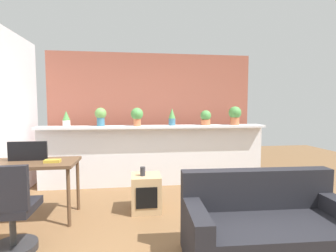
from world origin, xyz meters
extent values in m
plane|color=brown|center=(0.00, 0.00, 0.00)|extent=(12.00, 12.00, 0.00)
cube|color=silver|center=(0.00, 2.00, 0.53)|extent=(4.05, 0.16, 1.06)
cube|color=silver|center=(0.00, 1.96, 1.08)|extent=(4.05, 0.38, 0.04)
cube|color=#9E5442|center=(0.00, 2.60, 1.25)|extent=(4.05, 0.10, 2.50)
cylinder|color=silver|center=(-1.53, 2.00, 1.15)|extent=(0.12, 0.12, 0.10)
cone|color=#4C9347|center=(-1.53, 2.00, 1.29)|extent=(0.12, 0.12, 0.17)
cylinder|color=#386B84|center=(-0.95, 1.99, 1.17)|extent=(0.13, 0.13, 0.15)
sphere|color=#669E4C|center=(-0.95, 1.99, 1.32)|extent=(0.20, 0.20, 0.20)
cylinder|color=#C66B42|center=(-0.32, 1.93, 1.16)|extent=(0.13, 0.13, 0.13)
sphere|color=#4C9347|center=(-0.32, 1.93, 1.31)|extent=(0.22, 0.22, 0.22)
cylinder|color=#386B84|center=(0.32, 1.99, 1.16)|extent=(0.12, 0.12, 0.13)
cone|color=#4C9347|center=(0.32, 1.99, 1.32)|extent=(0.12, 0.12, 0.19)
cylinder|color=#C66B42|center=(0.95, 1.98, 1.15)|extent=(0.17, 0.17, 0.10)
sphere|color=#4C9347|center=(0.95, 1.98, 1.27)|extent=(0.20, 0.20, 0.20)
cylinder|color=#C66B42|center=(1.51, 1.96, 1.17)|extent=(0.16, 0.16, 0.14)
sphere|color=#4C9347|center=(1.51, 1.96, 1.33)|extent=(0.23, 0.23, 0.23)
cylinder|color=brown|center=(-1.15, 0.52, 0.35)|extent=(0.04, 0.04, 0.71)
cylinder|color=brown|center=(-2.15, 1.02, 0.35)|extent=(0.04, 0.04, 0.71)
cylinder|color=brown|center=(-1.15, 1.02, 0.35)|extent=(0.04, 0.04, 0.71)
cube|color=brown|center=(-1.65, 0.77, 0.73)|extent=(1.10, 0.60, 0.04)
cube|color=black|center=(-1.72, 0.85, 0.87)|extent=(0.47, 0.04, 0.25)
cylinder|color=#262628|center=(-1.57, 0.04, 0.04)|extent=(0.44, 0.44, 0.07)
cylinder|color=#333333|center=(-1.57, 0.04, 0.24)|extent=(0.06, 0.06, 0.34)
cube|color=black|center=(-1.57, 0.04, 0.45)|extent=(0.44, 0.44, 0.08)
cube|color=black|center=(-1.55, -0.15, 0.70)|extent=(0.44, 0.10, 0.42)
cube|color=tan|center=(-0.21, 0.87, 0.25)|extent=(0.40, 0.40, 0.50)
cube|color=black|center=(-0.21, 0.68, 0.25)|extent=(0.28, 0.04, 0.28)
cylinder|color=#2D2D33|center=(-0.26, 0.84, 0.56)|extent=(0.07, 0.07, 0.12)
cube|color=gold|center=(-1.38, 0.70, 0.77)|extent=(0.19, 0.10, 0.04)
cube|color=black|center=(0.87, -0.46, 0.20)|extent=(1.59, 0.82, 0.40)
cube|color=black|center=(0.88, -0.16, 0.60)|extent=(1.57, 0.23, 0.40)
cube|color=black|center=(0.17, -0.43, 0.48)|extent=(0.19, 0.77, 0.16)
camera|label=1|loc=(-0.36, -2.54, 1.45)|focal=26.92mm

